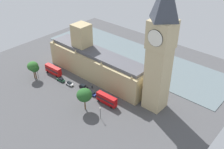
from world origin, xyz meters
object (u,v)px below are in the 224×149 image
at_px(car_black_by_river_gate, 83,86).
at_px(car_blue_near_tower, 92,93).
at_px(pedestrian_midblock, 92,87).
at_px(double_decker_bus_kerbside, 107,99).
at_px(clock_tower, 161,45).
at_px(car_white_far_end, 69,84).
at_px(double_decker_bus_under_trees, 53,70).
at_px(street_lamp_slot_11, 37,71).
at_px(plane_tree_leading, 84,95).
at_px(street_lamp_slot_10, 100,111).
at_px(car_dark_green_opposite_hall, 61,80).
at_px(plane_tree_trailing, 35,68).
at_px(parliament_building, 95,62).
at_px(plane_tree_corner, 33,66).

height_order(car_black_by_river_gate, car_blue_near_tower, same).
bearing_deg(pedestrian_midblock, double_decker_bus_kerbside, -138.14).
distance_m(clock_tower, car_white_far_end, 52.39).
xyz_separation_m(car_white_far_end, car_black_by_river_gate, (-2.91, 6.93, 0.00)).
bearing_deg(clock_tower, double_decker_bus_kerbside, -52.53).
distance_m(car_black_by_river_gate, pedestrian_midblock, 4.38).
relative_size(car_white_far_end, car_blue_near_tower, 0.92).
height_order(double_decker_bus_under_trees, double_decker_bus_kerbside, same).
relative_size(double_decker_bus_kerbside, street_lamp_slot_11, 1.62).
relative_size(clock_tower, plane_tree_leading, 5.57).
relative_size(car_black_by_river_gate, street_lamp_slot_10, 0.81).
bearing_deg(clock_tower, car_dark_green_opposite_hall, -72.60).
distance_m(car_dark_green_opposite_hall, street_lamp_slot_10, 35.65).
distance_m(double_decker_bus_kerbside, street_lamp_slot_10, 9.98).
xyz_separation_m(double_decker_bus_under_trees, plane_tree_trailing, (8.69, -3.37, 3.45)).
bearing_deg(plane_tree_trailing, double_decker_bus_under_trees, 158.80).
bearing_deg(parliament_building, plane_tree_leading, 34.85).
distance_m(double_decker_bus_under_trees, plane_tree_corner, 10.93).
bearing_deg(pedestrian_midblock, car_white_far_end, 88.87).
height_order(car_dark_green_opposite_hall, car_white_far_end, same).
bearing_deg(car_dark_green_opposite_hall, car_black_by_river_gate, -80.46).
relative_size(double_decker_bus_under_trees, plane_tree_corner, 1.11).
bearing_deg(plane_tree_corner, double_decker_bus_kerbside, 101.83).
relative_size(parliament_building, clock_tower, 1.03).
height_order(car_white_far_end, plane_tree_trailing, plane_tree_trailing).
height_order(parliament_building, car_white_far_end, parliament_building).
height_order(parliament_building, pedestrian_midblock, parliament_building).
relative_size(car_dark_green_opposite_hall, double_decker_bus_kerbside, 0.45).
bearing_deg(pedestrian_midblock, double_decker_bus_under_trees, 69.68).
height_order(double_decker_bus_kerbside, plane_tree_corner, plane_tree_corner).
bearing_deg(plane_tree_leading, car_black_by_river_gate, -129.97).
distance_m(plane_tree_trailing, street_lamp_slot_11, 1.97).
xyz_separation_m(plane_tree_leading, plane_tree_trailing, (-0.23, -37.31, -1.48)).
bearing_deg(street_lamp_slot_11, parliament_building, 137.76).
relative_size(car_black_by_river_gate, plane_tree_leading, 0.44).
relative_size(car_dark_green_opposite_hall, plane_tree_leading, 0.45).
relative_size(car_dark_green_opposite_hall, car_black_by_river_gate, 1.03).
xyz_separation_m(plane_tree_trailing, street_lamp_slot_10, (0.12, 46.46, -2.07)).
distance_m(clock_tower, street_lamp_slot_11, 66.67).
bearing_deg(plane_tree_trailing, car_white_far_end, 112.35).
height_order(clock_tower, street_lamp_slot_11, clock_tower).
xyz_separation_m(car_black_by_river_gate, street_lamp_slot_10, (10.38, 21.67, 3.12)).
bearing_deg(street_lamp_slot_11, plane_tree_corner, -68.00).
height_order(car_blue_near_tower, plane_tree_trailing, plane_tree_trailing).
bearing_deg(street_lamp_slot_11, car_dark_green_opposite_hall, 120.99).
bearing_deg(plane_tree_leading, car_white_far_end, -111.29).
distance_m(car_black_by_river_gate, plane_tree_trailing, 27.33).
height_order(parliament_building, clock_tower, clock_tower).
bearing_deg(car_white_far_end, clock_tower, 106.53).
bearing_deg(pedestrian_midblock, car_blue_near_tower, -164.58).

